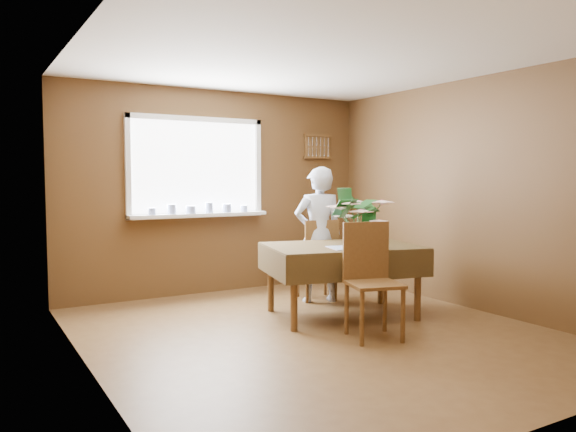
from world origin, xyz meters
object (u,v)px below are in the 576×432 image
dining_table (342,254)px  chair_near (370,275)px  chair_far (319,256)px  flower_bouquet (357,215)px  seated_woman (318,235)px

dining_table → chair_near: chair_near is taller
dining_table → chair_far: 0.76m
chair_near → dining_table: bearing=90.4°
flower_bouquet → dining_table: bearing=90.8°
seated_woman → dining_table: bearing=93.4°
chair_near → seated_woman: (0.37, 1.40, 0.22)m
chair_near → chair_far: bearing=90.8°
seated_woman → chair_near: bearing=92.0°
chair_far → chair_near: 1.50m
dining_table → flower_bouquet: size_ratio=2.92×
chair_near → flower_bouquet: bearing=82.6°
chair_near → seated_woman: size_ratio=0.66×
chair_far → dining_table: bearing=88.9°
dining_table → chair_far: (0.20, 0.72, -0.13)m
dining_table → flower_bouquet: 0.48m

